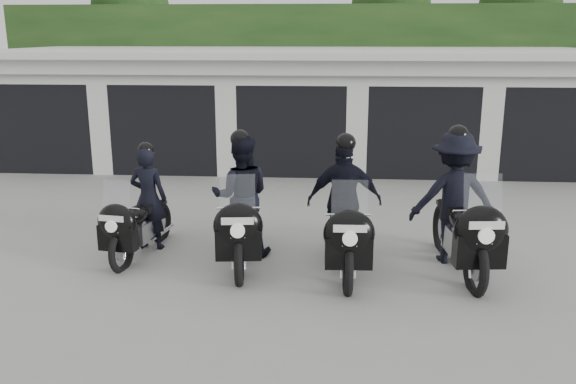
# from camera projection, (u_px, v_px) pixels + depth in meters

# --- Properties ---
(ground) EXTENTS (80.00, 80.00, 0.00)m
(ground) POSITION_uv_depth(u_px,v_px,m) (268.00, 257.00, 9.51)
(ground) COLOR gray
(ground) RESTS_ON ground
(garage_block) EXTENTS (16.40, 6.80, 2.96)m
(garage_block) POSITION_uv_depth(u_px,v_px,m) (297.00, 106.00, 16.92)
(garage_block) COLOR silver
(garage_block) RESTS_ON ground
(background_vegetation) EXTENTS (20.00, 3.90, 5.80)m
(background_vegetation) POSITION_uv_depth(u_px,v_px,m) (316.00, 51.00, 21.24)
(background_vegetation) COLOR #193613
(background_vegetation) RESTS_ON ground
(police_bike_a) EXTENTS (0.81, 2.05, 1.80)m
(police_bike_a) POSITION_uv_depth(u_px,v_px,m) (141.00, 210.00, 9.50)
(police_bike_a) COLOR black
(police_bike_a) RESTS_ON ground
(police_bike_b) EXTENTS (1.00, 2.35, 2.05)m
(police_bike_b) POSITION_uv_depth(u_px,v_px,m) (241.00, 205.00, 9.24)
(police_bike_b) COLOR black
(police_bike_b) RESTS_ON ground
(police_bike_c) EXTENTS (1.13, 2.35, 2.05)m
(police_bike_c) POSITION_uv_depth(u_px,v_px,m) (345.00, 211.00, 8.94)
(police_bike_c) COLOR black
(police_bike_c) RESTS_ON ground
(police_bike_d) EXTENTS (1.36, 2.48, 2.16)m
(police_bike_d) POSITION_uv_depth(u_px,v_px,m) (457.00, 206.00, 8.97)
(police_bike_d) COLOR black
(police_bike_d) RESTS_ON ground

